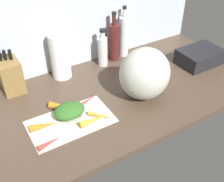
% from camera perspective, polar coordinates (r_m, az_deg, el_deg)
% --- Properties ---
extents(ground_plane, '(1.70, 0.80, 0.03)m').
position_cam_1_polar(ground_plane, '(1.52, -0.66, -1.06)').
color(ground_plane, '#47382B').
extents(wall_back, '(1.70, 0.03, 0.60)m').
position_cam_1_polar(wall_back, '(1.66, -7.72, 14.74)').
color(wall_back, '#ADB7C1').
rests_on(wall_back, ground_plane).
extents(cutting_board, '(0.40, 0.23, 0.01)m').
position_cam_1_polar(cutting_board, '(1.35, -8.47, -6.19)').
color(cutting_board, beige).
rests_on(cutting_board, ground_plane).
extents(carrot_0, '(0.12, 0.11, 0.04)m').
position_cam_1_polar(carrot_0, '(1.35, -8.57, -4.92)').
color(carrot_0, '#B2264C').
rests_on(carrot_0, cutting_board).
extents(carrot_1, '(0.17, 0.07, 0.03)m').
position_cam_1_polar(carrot_1, '(1.42, -5.80, -2.43)').
color(carrot_1, red).
rests_on(carrot_1, cutting_board).
extents(carrot_2, '(0.11, 0.04, 0.02)m').
position_cam_1_polar(carrot_2, '(1.25, -12.76, -10.40)').
color(carrot_2, red).
rests_on(carrot_2, cutting_board).
extents(carrot_3, '(0.10, 0.11, 0.02)m').
position_cam_1_polar(carrot_3, '(1.34, -2.30, -5.11)').
color(carrot_3, orange).
rests_on(carrot_3, cutting_board).
extents(carrot_4, '(0.15, 0.04, 0.03)m').
position_cam_1_polar(carrot_4, '(1.32, -3.72, -5.99)').
color(carrot_4, orange).
rests_on(carrot_4, cutting_board).
extents(carrot_5, '(0.13, 0.12, 0.03)m').
position_cam_1_polar(carrot_5, '(1.40, -10.00, -3.21)').
color(carrot_5, orange).
rests_on(carrot_5, cutting_board).
extents(carrot_6, '(0.13, 0.06, 0.04)m').
position_cam_1_polar(carrot_6, '(1.32, -13.81, -6.96)').
color(carrot_6, orange).
rests_on(carrot_6, cutting_board).
extents(carrot_greens_pile, '(0.15, 0.12, 0.06)m').
position_cam_1_polar(carrot_greens_pile, '(1.35, -8.77, -4.03)').
color(carrot_greens_pile, '#2D6023').
rests_on(carrot_greens_pile, cutting_board).
extents(winter_squash, '(0.27, 0.25, 0.28)m').
position_cam_1_polar(winter_squash, '(1.43, 6.74, 3.56)').
color(winter_squash, '#B2B7A8').
rests_on(winter_squash, ground_plane).
extents(knife_block, '(0.11, 0.15, 0.24)m').
position_cam_1_polar(knife_block, '(1.58, -20.21, 3.05)').
color(knife_block, brown).
rests_on(knife_block, ground_plane).
extents(paper_towel_roll, '(0.11, 0.11, 0.27)m').
position_cam_1_polar(paper_towel_roll, '(1.61, -10.67, 7.04)').
color(paper_towel_roll, white).
rests_on(paper_towel_roll, ground_plane).
extents(bottle_0, '(0.06, 0.06, 0.24)m').
position_cam_1_polar(bottle_0, '(1.71, -1.91, 8.36)').
color(bottle_0, silver).
rests_on(bottle_0, ground_plane).
extents(bottle_1, '(0.07, 0.07, 0.32)m').
position_cam_1_polar(bottle_1, '(1.76, 0.40, 10.18)').
color(bottle_1, '#471919').
rests_on(bottle_1, ground_plane).
extents(bottle_2, '(0.06, 0.06, 0.33)m').
position_cam_1_polar(bottle_2, '(1.81, 2.45, 11.25)').
color(bottle_2, silver).
rests_on(bottle_2, ground_plane).
extents(dish_rack, '(0.26, 0.19, 0.09)m').
position_cam_1_polar(dish_rack, '(1.84, 17.61, 6.79)').
color(dish_rack, black).
rests_on(dish_rack, ground_plane).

